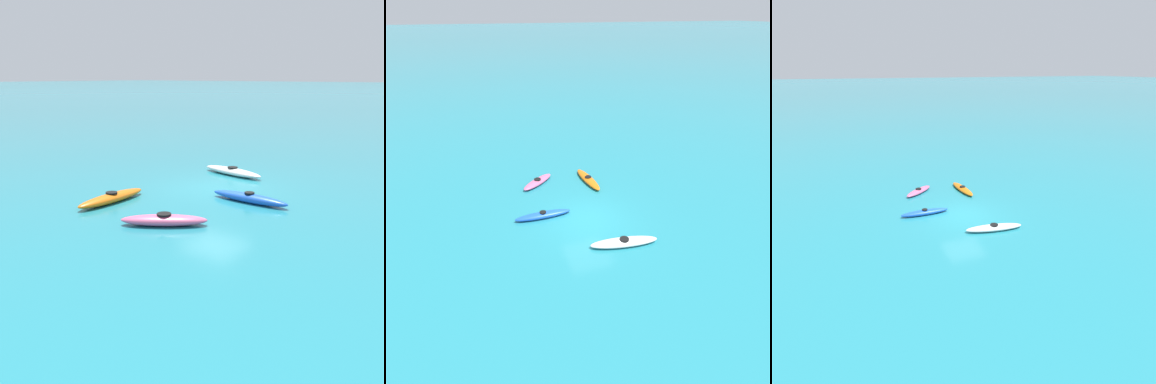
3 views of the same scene
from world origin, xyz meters
TOP-DOWN VIEW (x-y plane):
  - ground_plane at (0.00, 0.00)m, footprint 600.00×600.00m
  - kayak_orange at (-4.08, 1.62)m, footprint 3.18×0.86m
  - kayak_white at (2.51, 0.87)m, footprint 1.29×3.39m
  - kayak_pink at (-4.89, -1.59)m, footprint 2.12×2.50m
  - kayak_blue at (-1.06, -2.22)m, footprint 0.63×3.09m

SIDE VIEW (x-z plane):
  - ground_plane at x=0.00m, z-range 0.00..0.00m
  - kayak_blue at x=-1.06m, z-range -0.02..0.35m
  - kayak_orange at x=-4.08m, z-range -0.02..0.35m
  - kayak_white at x=2.51m, z-range -0.02..0.35m
  - kayak_pink at x=-4.89m, z-range -0.02..0.35m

